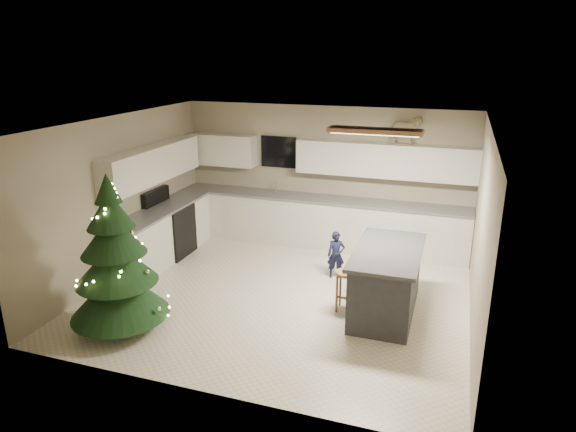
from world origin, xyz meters
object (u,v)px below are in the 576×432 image
(christmas_tree, at_px, (116,267))
(rocking_horse, at_px, (405,129))
(toddler, at_px, (336,255))
(island, at_px, (386,281))
(bar_stool, at_px, (346,281))

(christmas_tree, relative_size, rocking_horse, 3.58)
(toddler, relative_size, rocking_horse, 1.32)
(island, bearing_deg, toddler, 135.41)
(toddler, distance_m, rocking_horse, 2.51)
(island, distance_m, bar_stool, 0.55)
(christmas_tree, xyz_separation_m, rocking_horse, (3.17, 3.92, 1.39))
(bar_stool, distance_m, toddler, 1.12)
(island, distance_m, toddler, 1.32)
(bar_stool, bearing_deg, rocking_horse, 80.61)
(island, relative_size, christmas_tree, 0.80)
(island, xyz_separation_m, toddler, (-0.94, 0.92, -0.09))
(bar_stool, height_order, christmas_tree, christmas_tree)
(christmas_tree, relative_size, toddler, 2.71)
(christmas_tree, bearing_deg, island, 25.06)
(island, xyz_separation_m, bar_stool, (-0.54, -0.12, -0.03))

